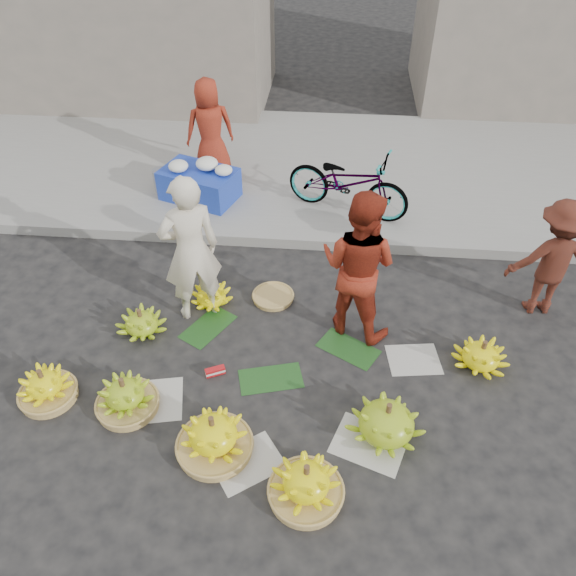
# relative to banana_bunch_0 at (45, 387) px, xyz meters

# --- Properties ---
(ground) EXTENTS (80.00, 80.00, 0.00)m
(ground) POSITION_rel_banana_bunch_0_xyz_m (2.29, 0.64, -0.17)
(ground) COLOR black
(ground) RESTS_ON ground
(curb) EXTENTS (40.00, 0.25, 0.15)m
(curb) POSITION_rel_banana_bunch_0_xyz_m (2.29, 2.84, -0.09)
(curb) COLOR gray
(curb) RESTS_ON ground
(sidewalk) EXTENTS (40.00, 4.00, 0.12)m
(sidewalk) POSITION_rel_banana_bunch_0_xyz_m (2.29, 4.94, -0.11)
(sidewalk) COLOR gray
(sidewalk) RESTS_ON ground
(newspaper_scatter) EXTENTS (3.20, 1.80, 0.00)m
(newspaper_scatter) POSITION_rel_banana_bunch_0_xyz_m (2.29, -0.16, -0.16)
(newspaper_scatter) COLOR beige
(newspaper_scatter) RESTS_ON ground
(banana_leaves) EXTENTS (2.00, 1.00, 0.00)m
(banana_leaves) POSITION_rel_banana_bunch_0_xyz_m (2.19, 0.84, -0.16)
(banana_leaves) COLOR #174316
(banana_leaves) RESTS_ON ground
(banana_bunch_0) EXTENTS (0.57, 0.57, 0.40)m
(banana_bunch_0) POSITION_rel_banana_bunch_0_xyz_m (0.00, 0.00, 0.00)
(banana_bunch_0) COLOR #A88446
(banana_bunch_0) RESTS_ON ground
(banana_bunch_1) EXTENTS (0.69, 0.69, 0.42)m
(banana_bunch_1) POSITION_rel_banana_bunch_0_xyz_m (0.83, -0.05, 0.01)
(banana_bunch_1) COLOR #A88446
(banana_bunch_1) RESTS_ON ground
(banana_bunch_2) EXTENTS (0.70, 0.70, 0.47)m
(banana_bunch_2) POSITION_rel_banana_bunch_0_xyz_m (1.77, -0.45, 0.04)
(banana_bunch_2) COLOR #A88446
(banana_bunch_2) RESTS_ON ground
(banana_bunch_3) EXTENTS (0.64, 0.64, 0.44)m
(banana_bunch_3) POSITION_rel_banana_bunch_0_xyz_m (2.63, -0.83, 0.02)
(banana_bunch_3) COLOR #A88446
(banana_bunch_3) RESTS_ON ground
(banana_bunch_4) EXTENTS (0.83, 0.83, 0.44)m
(banana_bunch_4) POSITION_rel_banana_bunch_0_xyz_m (3.33, -0.14, 0.03)
(banana_bunch_4) COLOR #7EAC18
(banana_bunch_4) RESTS_ON ground
(banana_bunch_5) EXTENTS (0.69, 0.69, 0.34)m
(banana_bunch_5) POSITION_rel_banana_bunch_0_xyz_m (4.37, 0.83, -0.02)
(banana_bunch_5) COLOR #FFF70C
(banana_bunch_5) RESTS_ON ground
(banana_bunch_6) EXTENTS (0.57, 0.57, 0.33)m
(banana_bunch_6) POSITION_rel_banana_bunch_0_xyz_m (0.67, 1.00, -0.03)
(banana_bunch_6) COLOR #7EAC18
(banana_bunch_6) RESTS_ON ground
(banana_bunch_7) EXTENTS (0.63, 0.63, 0.31)m
(banana_bunch_7) POSITION_rel_banana_bunch_0_xyz_m (1.35, 1.54, -0.03)
(banana_bunch_7) COLOR #FFF70C
(banana_bunch_7) RESTS_ON ground
(basket_spare) EXTENTS (0.64, 0.64, 0.06)m
(basket_spare) POSITION_rel_banana_bunch_0_xyz_m (2.08, 1.69, -0.14)
(basket_spare) COLOR #A88446
(basket_spare) RESTS_ON ground
(incense_stack) EXTENTS (0.21, 0.15, 0.08)m
(incense_stack) POSITION_rel_banana_bunch_0_xyz_m (1.60, 0.44, -0.12)
(incense_stack) COLOR red
(incense_stack) RESTS_ON ground
(vendor_cream) EXTENTS (0.78, 0.68, 1.79)m
(vendor_cream) POSITION_rel_banana_bunch_0_xyz_m (1.23, 1.38, 0.73)
(vendor_cream) COLOR #EDE2C8
(vendor_cream) RESTS_ON ground
(vendor_red) EXTENTS (1.05, 0.96, 1.75)m
(vendor_red) POSITION_rel_banana_bunch_0_xyz_m (3.03, 1.31, 0.71)
(vendor_red) COLOR #A43019
(vendor_red) RESTS_ON ground
(man_striped) EXTENTS (0.97, 0.61, 1.45)m
(man_striped) POSITION_rel_banana_bunch_0_xyz_m (5.19, 1.81, 0.56)
(man_striped) COLOR maroon
(man_striped) RESTS_ON ground
(flower_table) EXTENTS (1.22, 0.97, 0.61)m
(flower_table) POSITION_rel_banana_bunch_0_xyz_m (0.78, 3.72, 0.21)
(flower_table) COLOR #1A34AD
(flower_table) RESTS_ON sidewalk
(grey_bucket) EXTENTS (0.29, 0.29, 0.33)m
(grey_bucket) POSITION_rel_banana_bunch_0_xyz_m (0.18, 3.89, 0.12)
(grey_bucket) COLOR gray
(grey_bucket) RESTS_ON sidewalk
(flower_vendor) EXTENTS (0.85, 0.71, 1.49)m
(flower_vendor) POSITION_rel_banana_bunch_0_xyz_m (0.83, 4.46, 0.70)
(flower_vendor) COLOR #A43019
(flower_vendor) RESTS_ON sidewalk
(bicycle) EXTENTS (1.17, 1.86, 0.93)m
(bicycle) POSITION_rel_banana_bunch_0_xyz_m (2.93, 3.54, 0.42)
(bicycle) COLOR gray
(bicycle) RESTS_ON sidewalk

